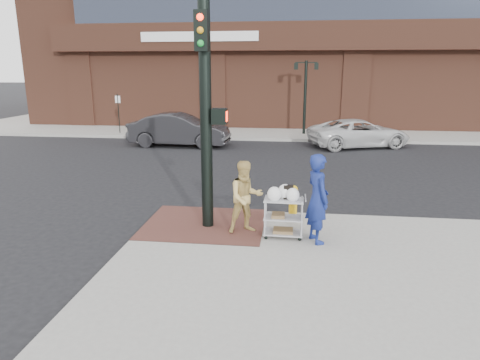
# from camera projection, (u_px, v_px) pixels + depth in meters

# --- Properties ---
(ground) EXTENTS (220.00, 220.00, 0.00)m
(ground) POSITION_uv_depth(u_px,v_px,m) (224.00, 246.00, 9.21)
(ground) COLOR black
(ground) RESTS_ON ground
(sidewalk_far) EXTENTS (65.00, 36.00, 0.15)m
(sidewalk_far) POSITION_uv_depth(u_px,v_px,m) (418.00, 111.00, 38.41)
(sidewalk_far) COLOR gray
(sidewalk_far) RESTS_ON ground
(brick_curb_ramp) EXTENTS (2.80, 2.40, 0.01)m
(brick_curb_ramp) POSITION_uv_depth(u_px,v_px,m) (205.00, 224.00, 10.11)
(brick_curb_ramp) COLOR #542D27
(brick_curb_ramp) RESTS_ON sidewalk_near
(lamp_post) EXTENTS (1.32, 0.22, 4.00)m
(lamp_post) POSITION_uv_depth(u_px,v_px,m) (305.00, 89.00, 23.68)
(lamp_post) COLOR black
(lamp_post) RESTS_ON sidewalk_far
(parking_sign) EXTENTS (0.05, 0.05, 2.20)m
(parking_sign) POSITION_uv_depth(u_px,v_px,m) (119.00, 114.00, 24.32)
(parking_sign) COLOR black
(parking_sign) RESTS_ON sidewalk_far
(traffic_signal_pole) EXTENTS (0.61, 0.51, 5.00)m
(traffic_signal_pole) POSITION_uv_depth(u_px,v_px,m) (207.00, 110.00, 9.30)
(traffic_signal_pole) COLOR black
(traffic_signal_pole) RESTS_ON sidewalk_near
(woman_blue) EXTENTS (0.69, 0.81, 1.89)m
(woman_blue) POSITION_uv_depth(u_px,v_px,m) (317.00, 199.00, 8.86)
(woman_blue) COLOR navy
(woman_blue) RESTS_ON sidewalk_near
(pedestrian_tan) EXTENTS (0.97, 0.88, 1.62)m
(pedestrian_tan) POSITION_uv_depth(u_px,v_px,m) (246.00, 197.00, 9.42)
(pedestrian_tan) COLOR tan
(pedestrian_tan) RESTS_ON sidewalk_near
(sedan_dark) EXTENTS (4.95, 1.85, 1.62)m
(sedan_dark) POSITION_uv_depth(u_px,v_px,m) (179.00, 130.00, 21.02)
(sedan_dark) COLOR #232326
(sedan_dark) RESTS_ON ground
(minivan_white) EXTENTS (5.35, 3.75, 1.36)m
(minivan_white) POSITION_uv_depth(u_px,v_px,m) (359.00, 133.00, 20.79)
(minivan_white) COLOR silver
(minivan_white) RESTS_ON ground
(utility_cart) EXTENTS (0.85, 0.48, 1.16)m
(utility_cart) POSITION_uv_depth(u_px,v_px,m) (283.00, 214.00, 9.19)
(utility_cart) COLOR #9C9DA1
(utility_cart) RESTS_ON sidewalk_near
(fire_hydrant) EXTENTS (0.40, 0.28, 0.84)m
(fire_hydrant) POSITION_uv_depth(u_px,v_px,m) (293.00, 202.00, 10.36)
(fire_hydrant) COLOR gold
(fire_hydrant) RESTS_ON sidewalk_near
(newsbox_yellow) EXTENTS (0.48, 0.44, 1.02)m
(newsbox_yellow) POSITION_uv_depth(u_px,v_px,m) (170.00, 125.00, 23.99)
(newsbox_yellow) COLOR #C48D15
(newsbox_yellow) RESTS_ON sidewalk_far
(newsbox_blue) EXTENTS (0.52, 0.50, 0.96)m
(newsbox_blue) POSITION_uv_depth(u_px,v_px,m) (159.00, 125.00, 24.02)
(newsbox_blue) COLOR #172697
(newsbox_blue) RESTS_ON sidewalk_far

